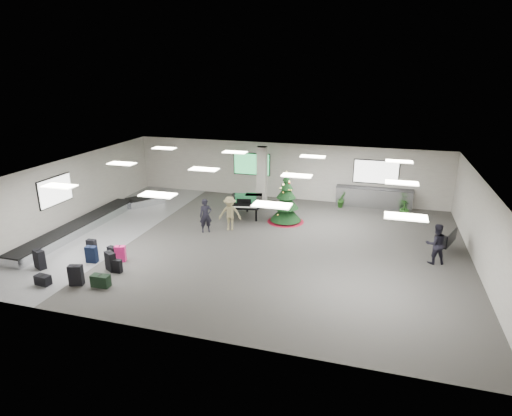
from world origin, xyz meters
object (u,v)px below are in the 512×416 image
(pink_suitcase, at_px, (120,254))
(potted_plant_left, at_px, (341,200))
(christmas_tree, at_px, (286,205))
(baggage_carousel, at_px, (93,221))
(traveler_bench, at_px, (436,244))
(bench, at_px, (448,240))
(grand_piano, at_px, (245,201))
(traveler_b, at_px, (230,213))
(traveler_a, at_px, (206,216))
(service_counter, at_px, (374,198))
(potted_plant_right, at_px, (405,208))

(pink_suitcase, bearing_deg, potted_plant_left, 34.39)
(christmas_tree, bearing_deg, baggage_carousel, -160.27)
(traveler_bench, xyz_separation_m, potted_plant_left, (-4.16, 6.06, -0.41))
(bench, bearing_deg, christmas_tree, -170.91)
(baggage_carousel, relative_size, bench, 6.54)
(potted_plant_left, bearing_deg, bench, -44.53)
(grand_piano, relative_size, traveler_bench, 1.39)
(christmas_tree, distance_m, potted_plant_left, 3.93)
(pink_suitcase, distance_m, bench, 13.25)
(grand_piano, distance_m, potted_plant_left, 5.40)
(potted_plant_left, bearing_deg, traveler_b, -133.58)
(traveler_bench, bearing_deg, traveler_a, -20.61)
(grand_piano, xyz_separation_m, traveler_bench, (8.68, -3.14, -0.00))
(grand_piano, relative_size, bench, 1.51)
(service_counter, distance_m, potted_plant_left, 1.76)
(traveler_a, relative_size, traveler_b, 0.98)
(baggage_carousel, distance_m, traveler_a, 5.62)
(grand_piano, bearing_deg, pink_suitcase, -126.74)
(baggage_carousel, xyz_separation_m, traveler_a, (5.54, 0.75, 0.58))
(baggage_carousel, distance_m, potted_plant_right, 15.50)
(pink_suitcase, bearing_deg, service_counter, 30.26)
(pink_suitcase, bearing_deg, traveler_bench, -0.82)
(bench, xyz_separation_m, traveler_a, (-10.42, -0.76, 0.29))
(traveler_bench, bearing_deg, traveler_b, -24.73)
(service_counter, bearing_deg, traveler_b, -139.53)
(traveler_bench, bearing_deg, bench, -132.61)
(traveler_a, distance_m, traveler_bench, 9.80)
(traveler_bench, relative_size, potted_plant_left, 2.04)
(traveler_a, xyz_separation_m, traveler_bench, (9.78, -0.59, 0.02))
(christmas_tree, xyz_separation_m, grand_piano, (-2.13, 0.16, -0.07))
(grand_piano, xyz_separation_m, traveler_b, (-0.13, -1.97, -0.00))
(service_counter, xyz_separation_m, potted_plant_left, (-1.67, -0.51, -0.15))
(baggage_carousel, bearing_deg, pink_suitcase, -41.38)
(pink_suitcase, xyz_separation_m, grand_piano, (3.09, 6.43, 0.49))
(christmas_tree, xyz_separation_m, bench, (7.19, -1.64, -0.38))
(service_counter, relative_size, grand_piano, 1.81)
(baggage_carousel, xyz_separation_m, christmas_tree, (8.77, 3.14, 0.67))
(baggage_carousel, height_order, grand_piano, grand_piano)
(pink_suitcase, height_order, traveler_a, traveler_a)
(baggage_carousel, xyz_separation_m, pink_suitcase, (3.55, -3.13, 0.11))
(service_counter, height_order, pink_suitcase, service_counter)
(bench, relative_size, potted_plant_right, 1.70)
(baggage_carousel, height_order, christmas_tree, christmas_tree)
(service_counter, relative_size, traveler_a, 2.56)
(bench, height_order, traveler_b, traveler_b)
(traveler_b, relative_size, traveler_bench, 1.00)
(potted_plant_right, bearing_deg, bench, -69.75)
(pink_suitcase, bearing_deg, baggage_carousel, 122.18)
(pink_suitcase, bearing_deg, traveler_b, 39.95)
(christmas_tree, distance_m, grand_piano, 2.14)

